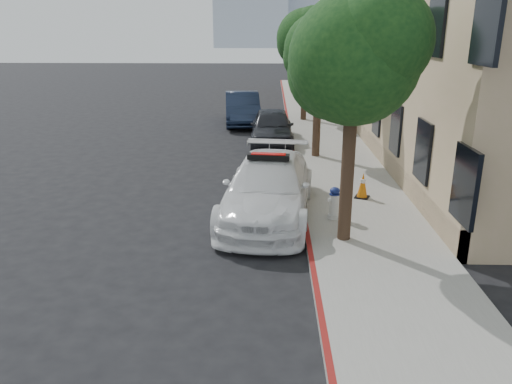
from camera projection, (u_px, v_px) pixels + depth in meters
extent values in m
plane|color=black|center=(228.00, 213.00, 13.83)|extent=(120.00, 120.00, 0.00)
cube|color=gray|center=(323.00, 136.00, 23.19)|extent=(3.20, 50.00, 0.15)
cube|color=maroon|center=(290.00, 136.00, 23.23)|extent=(0.12, 50.00, 0.15)
cube|color=tan|center=(425.00, 25.00, 26.22)|extent=(8.00, 36.00, 10.00)
cylinder|color=black|center=(347.00, 171.00, 11.28)|extent=(0.30, 0.30, 3.30)
sphere|color=#103313|center=(354.00, 59.00, 10.51)|extent=(2.80, 2.80, 2.80)
sphere|color=#103313|center=(378.00, 40.00, 10.09)|extent=(2.24, 2.24, 2.24)
sphere|color=#103313|center=(335.00, 73.00, 10.90)|extent=(2.10, 2.10, 2.10)
cylinder|color=black|center=(317.00, 115.00, 18.89)|extent=(0.30, 0.30, 3.19)
sphere|color=#103313|center=(320.00, 49.00, 18.13)|extent=(2.60, 2.60, 2.60)
sphere|color=#103313|center=(332.00, 38.00, 17.71)|extent=(2.08, 2.08, 2.08)
sphere|color=#103313|center=(309.00, 57.00, 18.52)|extent=(1.95, 1.95, 1.95)
cylinder|color=black|center=(304.00, 87.00, 26.44)|extent=(0.30, 0.30, 3.41)
sphere|color=#103313|center=(306.00, 38.00, 25.65)|extent=(3.00, 3.00, 3.00)
sphere|color=#103313|center=(314.00, 30.00, 25.23)|extent=(2.40, 2.40, 2.40)
sphere|color=#103313|center=(298.00, 44.00, 26.04)|extent=(2.25, 2.25, 2.25)
imported|color=white|center=(268.00, 188.00, 13.33)|extent=(2.82, 5.75, 1.61)
cube|color=black|center=(269.00, 157.00, 13.05)|extent=(1.12, 0.39, 0.14)
cube|color=#A50A07|center=(269.00, 155.00, 13.04)|extent=(0.92, 0.31, 0.06)
imported|color=#202229|center=(272.00, 127.00, 21.66)|extent=(1.86, 4.54, 1.54)
imported|color=#151F36|center=(242.00, 108.00, 26.29)|extent=(2.20, 5.13, 1.65)
cylinder|color=silver|center=(334.00, 216.00, 13.04)|extent=(0.32, 0.32, 0.10)
cylinder|color=silver|center=(334.00, 204.00, 12.94)|extent=(0.24, 0.24, 0.55)
ellipsoid|color=navy|center=(335.00, 191.00, 12.82)|extent=(0.26, 0.26, 0.18)
cylinder|color=silver|center=(334.00, 200.00, 12.90)|extent=(0.36, 0.18, 0.10)
cylinder|color=silver|center=(334.00, 200.00, 12.90)|extent=(0.14, 0.20, 0.10)
cube|color=black|center=(362.00, 197.00, 14.61)|extent=(0.51, 0.51, 0.03)
cone|color=orange|center=(363.00, 185.00, 14.49)|extent=(0.30, 0.30, 0.72)
cylinder|color=white|center=(363.00, 181.00, 14.45)|extent=(0.16, 0.16, 0.11)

